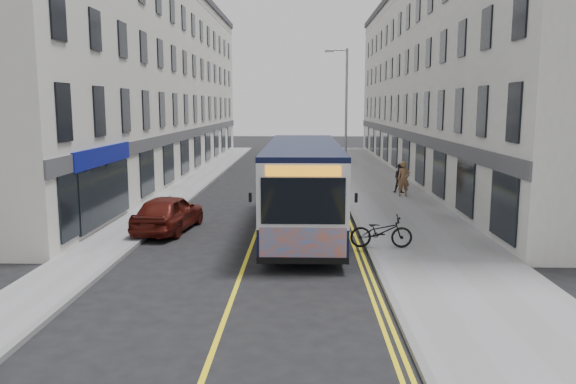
# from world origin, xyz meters

# --- Properties ---
(ground) EXTENTS (140.00, 140.00, 0.00)m
(ground) POSITION_xyz_m (0.00, 0.00, 0.00)
(ground) COLOR black
(ground) RESTS_ON ground
(pavement_east) EXTENTS (4.50, 64.00, 0.12)m
(pavement_east) POSITION_xyz_m (6.25, 12.00, 0.06)
(pavement_east) COLOR gray
(pavement_east) RESTS_ON ground
(pavement_west) EXTENTS (2.00, 64.00, 0.12)m
(pavement_west) POSITION_xyz_m (-5.00, 12.00, 0.06)
(pavement_west) COLOR gray
(pavement_west) RESTS_ON ground
(kerb_east) EXTENTS (0.18, 64.00, 0.13)m
(kerb_east) POSITION_xyz_m (4.00, 12.00, 0.07)
(kerb_east) COLOR slate
(kerb_east) RESTS_ON ground
(kerb_west) EXTENTS (0.18, 64.00, 0.13)m
(kerb_west) POSITION_xyz_m (-4.00, 12.00, 0.07)
(kerb_west) COLOR slate
(kerb_west) RESTS_ON ground
(road_centre_line) EXTENTS (0.12, 64.00, 0.01)m
(road_centre_line) POSITION_xyz_m (0.00, 12.00, 0.00)
(road_centre_line) COLOR yellow
(road_centre_line) RESTS_ON ground
(road_dbl_yellow_inner) EXTENTS (0.10, 64.00, 0.01)m
(road_dbl_yellow_inner) POSITION_xyz_m (3.55, 12.00, 0.00)
(road_dbl_yellow_inner) COLOR yellow
(road_dbl_yellow_inner) RESTS_ON ground
(road_dbl_yellow_outer) EXTENTS (0.10, 64.00, 0.01)m
(road_dbl_yellow_outer) POSITION_xyz_m (3.75, 12.00, 0.00)
(road_dbl_yellow_outer) COLOR yellow
(road_dbl_yellow_outer) RESTS_ON ground
(terrace_east) EXTENTS (6.00, 46.00, 13.00)m
(terrace_east) POSITION_xyz_m (11.50, 21.00, 6.50)
(terrace_east) COLOR silver
(terrace_east) RESTS_ON ground
(terrace_west) EXTENTS (6.00, 46.00, 13.00)m
(terrace_west) POSITION_xyz_m (-9.00, 21.00, 6.50)
(terrace_west) COLOR silver
(terrace_west) RESTS_ON ground
(streetlamp) EXTENTS (1.32, 0.18, 8.00)m
(streetlamp) POSITION_xyz_m (4.17, 14.00, 4.38)
(streetlamp) COLOR #999CA1
(streetlamp) RESTS_ON ground
(city_bus) EXTENTS (2.73, 11.69, 3.40)m
(city_bus) POSITION_xyz_m (1.79, 2.85, 1.86)
(city_bus) COLOR black
(city_bus) RESTS_ON ground
(bicycle) EXTENTS (2.07, 0.73, 1.09)m
(bicycle) POSITION_xyz_m (4.40, -0.17, 0.66)
(bicycle) COLOR black
(bicycle) RESTS_ON pavement_east
(pedestrian_near) EXTENTS (0.69, 0.47, 1.83)m
(pedestrian_near) POSITION_xyz_m (7.03, 10.59, 1.04)
(pedestrian_near) COLOR olive
(pedestrian_near) RESTS_ON pavement_east
(pedestrian_far) EXTENTS (0.85, 0.70, 1.60)m
(pedestrian_far) POSITION_xyz_m (7.07, 11.67, 0.92)
(pedestrian_far) COLOR black
(pedestrian_far) RESTS_ON pavement_east
(car_white) EXTENTS (1.82, 4.35, 1.40)m
(car_white) POSITION_xyz_m (2.56, 24.37, 0.70)
(car_white) COLOR silver
(car_white) RESTS_ON ground
(car_maroon) EXTENTS (2.27, 4.46, 1.45)m
(car_maroon) POSITION_xyz_m (-3.40, 2.59, 0.73)
(car_maroon) COLOR #4F130D
(car_maroon) RESTS_ON ground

